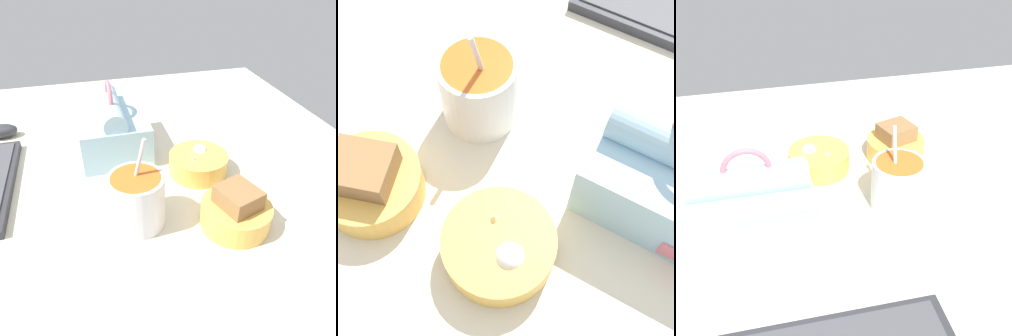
# 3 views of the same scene
# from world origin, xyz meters

# --- Properties ---
(desk_surface) EXTENTS (1.40, 1.10, 0.02)m
(desk_surface) POSITION_xyz_m (0.00, 0.00, 0.01)
(desk_surface) COLOR beige
(desk_surface) RESTS_ON ground
(soup_cup) EXTENTS (0.10, 0.10, 0.17)m
(soup_cup) POSITION_xyz_m (-0.09, 0.06, 0.07)
(soup_cup) COLOR silver
(soup_cup) RESTS_ON desk_surface
(bento_bowl_sandwich) EXTENTS (0.13, 0.13, 0.08)m
(bento_bowl_sandwich) POSITION_xyz_m (-0.14, -0.12, 0.05)
(bento_bowl_sandwich) COLOR #EAB24C
(bento_bowl_sandwich) RESTS_ON desk_surface
(bento_bowl_snacks) EXTENTS (0.13, 0.13, 0.06)m
(bento_bowl_snacks) POSITION_xyz_m (0.04, -0.11, 0.05)
(bento_bowl_snacks) COLOR #EAB24C
(bento_bowl_snacks) RESTS_ON desk_surface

